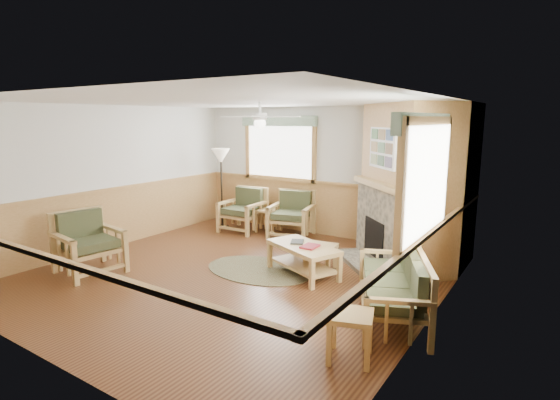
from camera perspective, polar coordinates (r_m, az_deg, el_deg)
The scene contains 24 objects.
floor at distance 7.07m, azimuth -5.93°, elevation -9.79°, with size 6.00×6.00×0.01m, color #4E2A15.
ceiling at distance 6.64m, azimuth -6.38°, elevation 12.68°, with size 6.00×6.00×0.01m, color white.
wall_back at distance 9.21m, azimuth 5.83°, elevation 3.67°, with size 6.00×0.02×2.70m, color silver.
wall_front at distance 4.85m, azimuth -29.34°, elevation -3.90°, with size 6.00×0.02×2.70m, color silver.
wall_left at distance 8.92m, azimuth -21.21°, elevation 2.78°, with size 0.02×6.00×2.70m, color silver.
wall_right at distance 5.37m, azimuth 19.43°, elevation -1.86°, with size 0.02×6.00×2.70m, color silver.
wainscot at distance 6.90m, azimuth -6.01°, elevation -5.46°, with size 6.00×6.00×1.10m, color #B08248, non-canonical shape.
fireplace at distance 7.56m, azimuth 16.30°, elevation 1.79°, with size 2.20×2.20×2.70m, color #B08248, non-canonical shape.
window_back at distance 9.67m, azimuth -0.04°, elevation 11.06°, with size 1.90×0.16×1.50m, color white, non-canonical shape.
window_right at distance 5.07m, azimuth 19.25°, elevation 10.91°, with size 0.16×1.90×1.50m, color white, non-canonical shape.
ceiling_fan at distance 6.69m, azimuth -2.67°, elevation 12.37°, with size 1.24×1.24×0.36m, color white, non-canonical shape.
sofa at distance 5.73m, azimuth 14.37°, elevation -10.53°, with size 0.75×1.82×0.84m, color tan, non-canonical shape.
armchair_back_left at distance 9.65m, azimuth -4.91°, elevation -1.30°, with size 0.84×0.84×0.94m, color tan, non-canonical shape.
armchair_back_right at distance 9.15m, azimuth 1.51°, elevation -1.89°, with size 0.84×0.84×0.95m, color tan, non-canonical shape.
armchair_left at distance 7.64m, azimuth -23.70°, elevation -5.16°, with size 0.88×0.88×0.99m, color tan, non-canonical shape.
coffee_table at distance 6.99m, azimuth 3.02°, elevation -7.82°, with size 1.23×0.61×0.49m, color tan, non-canonical shape.
end_table_chairs at distance 9.63m, azimuth -1.74°, elevation -2.64°, with size 0.44×0.43×0.50m, color tan, non-canonical shape.
end_table_sofa at distance 4.75m, azimuth 9.13°, elevation -17.16°, with size 0.45×0.43×0.50m, color tan, non-canonical shape.
footstool at distance 7.26m, azimuth 5.32°, elevation -7.46°, with size 0.47×0.47×0.41m, color tan, non-canonical shape.
braided_rug at distance 7.27m, azimuth -2.89°, elevation -9.08°, with size 1.85×1.85×0.01m, color brown.
floor_lamp_left at distance 9.93m, azimuth -7.64°, elevation 1.54°, with size 0.41×0.41×1.81m, color black, non-canonical shape.
floor_lamp_right at distance 6.33m, azimuth 16.90°, elevation -4.90°, with size 0.37×0.37×1.62m, color black, non-canonical shape.
book_red at distance 6.79m, azimuth 3.93°, elevation -5.94°, with size 0.22×0.30×0.03m, color maroon.
book_dark at distance 7.04m, azimuth 2.28°, elevation -5.37°, with size 0.20×0.27×0.03m, color black.
Camera 1 is at (4.23, -5.11, 2.45)m, focal length 28.00 mm.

